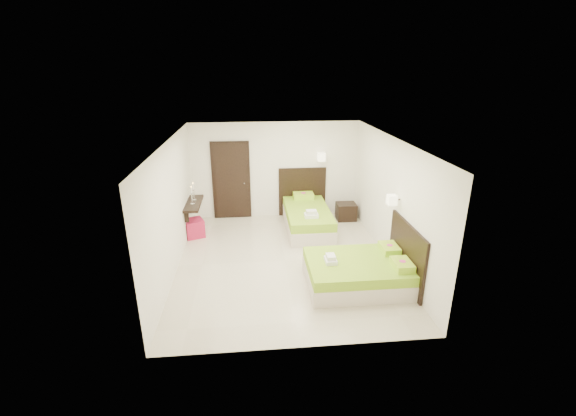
{
  "coord_description": "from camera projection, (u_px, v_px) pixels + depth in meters",
  "views": [
    {
      "loc": [
        -0.65,
        -7.37,
        3.93
      ],
      "look_at": [
        0.1,
        0.3,
        1.1
      ],
      "focal_mm": 24.0,
      "sensor_mm": 36.0,
      "label": 1
    }
  ],
  "objects": [
    {
      "name": "door",
      "position": [
        231.0,
        181.0,
        10.35
      ],
      "size": [
        1.02,
        0.15,
        2.14
      ],
      "color": "black",
      "rests_on": "ground"
    },
    {
      "name": "bed_double",
      "position": [
        361.0,
        271.0,
        7.32
      ],
      "size": [
        1.92,
        1.63,
        1.58
      ],
      "color": "beige",
      "rests_on": "ground"
    },
    {
      "name": "bed_single",
      "position": [
        307.0,
        216.0,
        9.89
      ],
      "size": [
        1.3,
        2.17,
        1.79
      ],
      "color": "beige",
      "rests_on": "ground"
    },
    {
      "name": "ottoman",
      "position": [
        194.0,
        228.0,
        9.43
      ],
      "size": [
        0.57,
        0.57,
        0.44
      ],
      "primitive_type": "cube",
      "rotation": [
        0.0,
        0.0,
        0.38
      ],
      "color": "#A21539",
      "rests_on": "ground"
    },
    {
      "name": "console_shelf",
      "position": [
        193.0,
        204.0,
        9.32
      ],
      "size": [
        0.35,
        1.2,
        0.78
      ],
      "color": "black",
      "rests_on": "ground"
    },
    {
      "name": "nightstand",
      "position": [
        346.0,
        211.0,
        10.49
      ],
      "size": [
        0.52,
        0.46,
        0.46
      ],
      "primitive_type": "cube",
      "rotation": [
        0.0,
        0.0,
        -0.0
      ],
      "color": "black",
      "rests_on": "ground"
    },
    {
      "name": "floor",
      "position": [
        285.0,
        261.0,
        8.3
      ],
      "size": [
        5.5,
        5.5,
        0.0
      ],
      "primitive_type": "plane",
      "color": "beige",
      "rests_on": "ground"
    }
  ]
}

